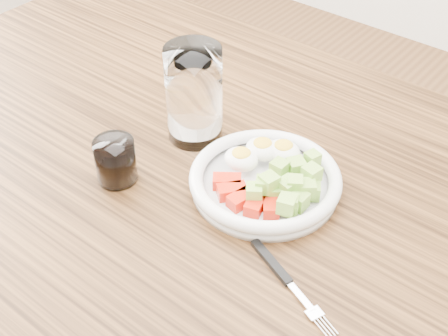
{
  "coord_description": "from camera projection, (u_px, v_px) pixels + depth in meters",
  "views": [
    {
      "loc": [
        0.43,
        -0.54,
        1.4
      ],
      "look_at": [
        -0.01,
        0.01,
        0.8
      ],
      "focal_mm": 50.0,
      "sensor_mm": 36.0,
      "label": 1
    }
  ],
  "objects": [
    {
      "name": "water_glass",
      "position": [
        194.0,
        94.0,
        0.99
      ],
      "size": [
        0.09,
        0.09,
        0.16
      ],
      "primitive_type": "cylinder",
      "color": "white",
      "rests_on": "dining_table"
    },
    {
      "name": "dining_table",
      "position": [
        225.0,
        235.0,
        1.0
      ],
      "size": [
        1.5,
        0.9,
        0.77
      ],
      "color": "brown",
      "rests_on": "ground"
    },
    {
      "name": "fork",
      "position": [
        281.0,
        274.0,
        0.81
      ],
      "size": [
        0.17,
        0.08,
        0.01
      ],
      "color": "black",
      "rests_on": "dining_table"
    },
    {
      "name": "coffee_glass",
      "position": [
        116.0,
        161.0,
        0.94
      ],
      "size": [
        0.06,
        0.06,
        0.07
      ],
      "color": "white",
      "rests_on": "dining_table"
    },
    {
      "name": "bowl",
      "position": [
        266.0,
        179.0,
        0.92
      ],
      "size": [
        0.23,
        0.23,
        0.06
      ],
      "color": "white",
      "rests_on": "dining_table"
    }
  ]
}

